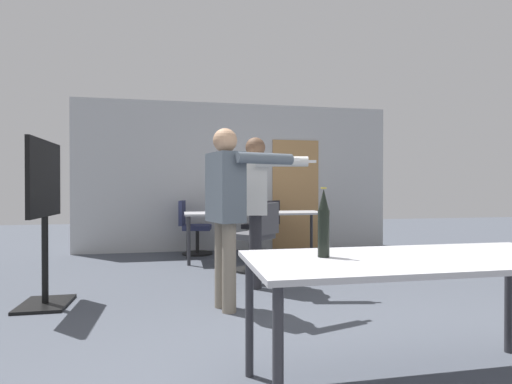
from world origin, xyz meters
TOP-DOWN VIEW (x-y plane):
  - back_wall at (0.03, 5.83)m, footprint 5.81×0.12m
  - conference_table_near at (0.25, 0.52)m, footprint 1.95×0.83m
  - conference_table_far at (0.11, 4.75)m, footprint 2.22×0.71m
  - tv_screen at (-2.36, 2.68)m, footprint 0.44×0.90m
  - person_left_plaid at (-0.64, 2.23)m, footprint 0.88×0.61m
  - person_right_polo at (-0.19, 3.04)m, footprint 0.77×0.78m
  - office_chair_mid_tucked at (-0.84, 5.44)m, footprint 0.58×0.53m
  - office_chair_side_rolled at (-0.03, 3.84)m, footprint 0.68×0.69m
  - office_chair_far_right at (0.36, 5.32)m, footprint 0.68×0.69m
  - beer_bottle at (-0.29, 0.61)m, footprint 0.07×0.07m

SIDE VIEW (x-z plane):
  - office_chair_far_right at x=0.36m, z-range -0.03..0.89m
  - office_chair_mid_tucked at x=-0.84m, z-range -0.03..0.90m
  - office_chair_side_rolled at x=-0.03m, z-range -0.03..0.92m
  - conference_table_far at x=0.11m, z-range 0.31..1.07m
  - conference_table_near at x=0.25m, z-range 0.31..1.07m
  - beer_bottle at x=-0.29m, z-range 0.75..1.13m
  - tv_screen at x=-2.36m, z-range 0.15..1.75m
  - person_left_plaid at x=-0.64m, z-range 0.18..1.88m
  - person_right_polo at x=-0.19m, z-range 0.17..1.90m
  - back_wall at x=0.03m, z-range -0.01..2.69m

